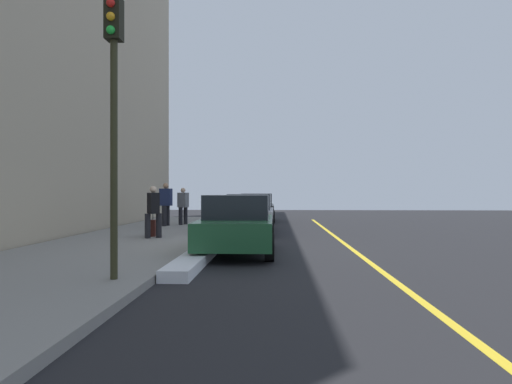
% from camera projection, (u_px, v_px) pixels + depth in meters
% --- Properties ---
extents(ground_plane, '(56.00, 56.00, 0.00)m').
position_uv_depth(ground_plane, '(236.00, 250.00, 12.35)').
color(ground_plane, black).
extents(sidewalk, '(28.00, 4.60, 0.15)m').
position_uv_depth(sidewalk, '(116.00, 247.00, 12.49)').
color(sidewalk, gray).
rests_on(sidewalk, ground).
extents(lane_stripe_centre, '(28.00, 0.14, 0.01)m').
position_uv_depth(lane_stripe_centre, '(354.00, 251.00, 12.21)').
color(lane_stripe_centre, gold).
rests_on(lane_stripe_centre, ground).
extents(snow_bank_curb, '(5.40, 0.56, 0.22)m').
position_uv_depth(snow_bank_curb, '(199.00, 256.00, 10.53)').
color(snow_bank_curb, white).
rests_on(snow_bank_curb, ground).
extents(parked_car_charcoal, '(4.61, 1.95, 1.51)m').
position_uv_depth(parked_car_charcoal, '(257.00, 207.00, 24.63)').
color(parked_car_charcoal, black).
rests_on(parked_car_charcoal, ground).
extents(parked_car_silver, '(4.74, 1.90, 1.51)m').
position_uv_depth(parked_car_silver, '(250.00, 213.00, 17.85)').
color(parked_car_silver, black).
rests_on(parked_car_silver, ground).
extents(parked_car_green, '(4.13, 1.93, 1.51)m').
position_uv_depth(parked_car_green, '(237.00, 224.00, 11.76)').
color(parked_car_green, black).
rests_on(parked_car_green, ground).
extents(pedestrian_grey_coat, '(0.50, 0.51, 1.63)m').
position_uv_depth(pedestrian_grey_coat, '(183.00, 205.00, 20.14)').
color(pedestrian_grey_coat, black).
rests_on(pedestrian_grey_coat, sidewalk).
extents(pedestrian_black_coat, '(0.52, 0.48, 1.63)m').
position_uv_depth(pedestrian_black_coat, '(153.00, 210.00, 14.23)').
color(pedestrian_black_coat, black).
rests_on(pedestrian_black_coat, sidewalk).
extents(pedestrian_navy_coat, '(0.60, 0.52, 1.83)m').
position_uv_depth(pedestrian_navy_coat, '(166.00, 203.00, 19.41)').
color(pedestrian_navy_coat, black).
rests_on(pedestrian_navy_coat, sidewalk).
extents(traffic_light_pole, '(0.35, 0.26, 4.64)m').
position_uv_depth(traffic_light_pole, '(114.00, 90.00, 7.49)').
color(traffic_light_pole, '#2D2D19').
rests_on(traffic_light_pole, sidewalk).
extents(rolling_suitcase, '(0.34, 0.22, 0.89)m').
position_uv_depth(rolling_suitcase, '(153.00, 228.00, 14.77)').
color(rolling_suitcase, '#471E19').
rests_on(rolling_suitcase, sidewalk).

